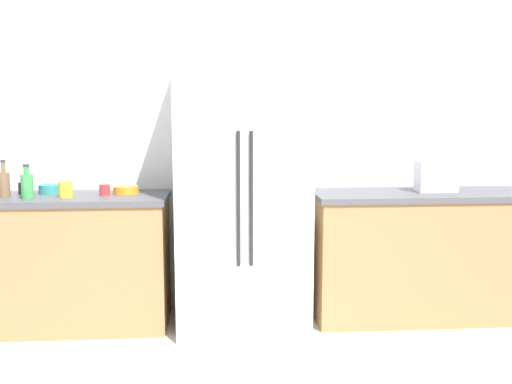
# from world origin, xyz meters

# --- Properties ---
(kitchen_back_panel) EXTENTS (5.37, 0.10, 2.73)m
(kitchen_back_panel) POSITION_xyz_m (0.00, 1.87, 1.36)
(kitchen_back_panel) COLOR silver
(kitchen_back_panel) RESTS_ON ground_plane
(counter_left) EXTENTS (1.26, 0.60, 0.91)m
(counter_left) POSITION_xyz_m (-1.17, 1.53, 0.46)
(counter_left) COLOR #9E7247
(counter_left) RESTS_ON ground_plane
(counter_right) EXTENTS (1.57, 0.60, 0.91)m
(counter_right) POSITION_xyz_m (1.26, 1.53, 0.46)
(counter_right) COLOR #9E7247
(counter_right) RESTS_ON ground_plane
(refrigerator) EXTENTS (0.88, 0.71, 1.87)m
(refrigerator) POSITION_xyz_m (-0.03, 1.46, 0.94)
(refrigerator) COLOR white
(refrigerator) RESTS_ON ground_plane
(toaster) EXTENTS (0.28, 0.15, 0.22)m
(toaster) POSITION_xyz_m (1.35, 1.53, 1.02)
(toaster) COLOR silver
(toaster) RESTS_ON counter_right
(bottle_a) EXTENTS (0.07, 0.07, 0.25)m
(bottle_a) POSITION_xyz_m (-1.61, 1.52, 1.00)
(bottle_a) COLOR brown
(bottle_a) RESTS_ON counter_left
(bottle_b) EXTENTS (0.08, 0.08, 0.22)m
(bottle_b) POSITION_xyz_m (-1.43, 1.41, 1.00)
(bottle_b) COLOR green
(bottle_b) RESTS_ON counter_left
(cup_a) EXTENTS (0.07, 0.07, 0.07)m
(cup_a) POSITION_xyz_m (-0.96, 1.53, 0.95)
(cup_a) COLOR red
(cup_a) RESTS_ON counter_left
(cup_b) EXTENTS (0.09, 0.09, 0.10)m
(cup_b) POSITION_xyz_m (-1.20, 1.45, 0.96)
(cup_b) COLOR yellow
(cup_b) RESTS_ON counter_left
(cup_c) EXTENTS (0.10, 0.10, 0.08)m
(cup_c) POSITION_xyz_m (-1.52, 1.63, 0.95)
(cup_c) COLOR black
(cup_c) RESTS_ON counter_left
(bowl_a) EXTENTS (0.16, 0.16, 0.06)m
(bowl_a) POSITION_xyz_m (-1.36, 1.66, 0.94)
(bowl_a) COLOR teal
(bowl_a) RESTS_ON counter_left
(bowl_b) EXTENTS (0.17, 0.17, 0.05)m
(bowl_b) POSITION_xyz_m (-0.83, 1.61, 0.94)
(bowl_b) COLOR orange
(bowl_b) RESTS_ON counter_left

